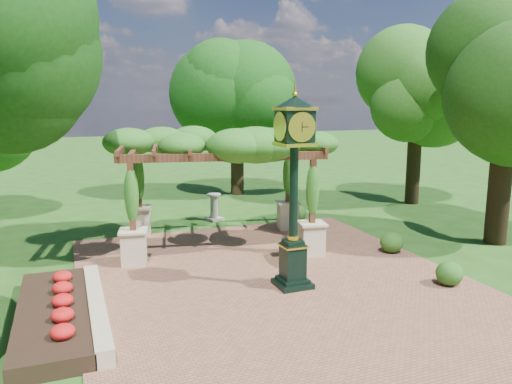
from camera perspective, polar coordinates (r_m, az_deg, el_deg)
name	(u,v)px	position (r m, az deg, el deg)	size (l,w,h in m)	color
ground	(292,296)	(12.68, 4.14, -11.76)	(120.00, 120.00, 0.00)	#1E4714
brick_plaza	(276,282)	(13.52, 2.31, -10.21)	(10.00, 12.00, 0.04)	brown
border_wall	(97,308)	(12.03, -17.74, -12.50)	(0.35, 5.00, 0.40)	#C6B793
flower_bed	(54,315)	(12.04, -22.12, -12.87)	(1.50, 5.00, 0.36)	red
pedestal_clock	(294,175)	(12.46, 4.37, 1.99)	(0.98, 0.98, 4.96)	black
pergola	(219,149)	(16.26, -4.24, 4.92)	(6.91, 5.07, 3.94)	beige
sundial	(214,209)	(20.24, -4.82, -1.91)	(0.77, 0.77, 1.08)	#999890
shrub_front	(449,273)	(14.07, 21.23, -8.66)	(0.70, 0.70, 0.63)	#235518
shrub_mid	(392,242)	(16.42, 15.24, -5.58)	(0.71, 0.71, 0.64)	#275618
shrub_back	(296,213)	(19.69, 4.60, -2.45)	(0.82, 0.82, 0.74)	#2C611C
tree_north	(237,101)	(25.45, -2.20, 10.33)	(4.81, 4.81, 6.90)	#322214
tree_east_far	(418,82)	(24.25, 18.05, 11.83)	(4.16, 4.16, 8.14)	black
tree_east_near	(511,58)	(18.40, 27.13, 13.51)	(4.22, 4.22, 8.95)	black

